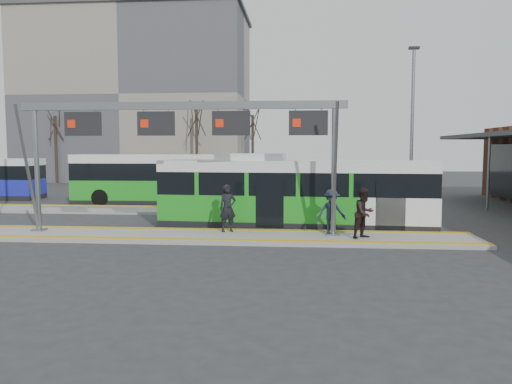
{
  "coord_description": "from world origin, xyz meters",
  "views": [
    {
      "loc": [
        4.2,
        -19.16,
        3.52
      ],
      "look_at": [
        2.24,
        3.0,
        1.57
      ],
      "focal_mm": 35.0,
      "sensor_mm": 36.0,
      "label": 1
    }
  ],
  "objects_px": {
    "passenger_c": "(332,212)",
    "gantry": "(184,129)",
    "passenger_b": "(364,213)",
    "passenger_a": "(228,208)",
    "hero_bus": "(295,194)"
  },
  "relations": [
    {
      "from": "passenger_a",
      "to": "passenger_c",
      "type": "bearing_deg",
      "value": -30.87
    },
    {
      "from": "hero_bus",
      "to": "gantry",
      "type": "bearing_deg",
      "value": -143.34
    },
    {
      "from": "passenger_a",
      "to": "passenger_b",
      "type": "height_order",
      "value": "passenger_a"
    },
    {
      "from": "gantry",
      "to": "hero_bus",
      "type": "xyz_separation_m",
      "value": [
        4.31,
        2.8,
        -2.79
      ]
    },
    {
      "from": "passenger_b",
      "to": "passenger_c",
      "type": "bearing_deg",
      "value": 107.31
    },
    {
      "from": "hero_bus",
      "to": "passenger_c",
      "type": "bearing_deg",
      "value": -57.11
    },
    {
      "from": "gantry",
      "to": "passenger_c",
      "type": "relative_size",
      "value": 7.28
    },
    {
      "from": "passenger_b",
      "to": "hero_bus",
      "type": "bearing_deg",
      "value": 86.58
    },
    {
      "from": "passenger_c",
      "to": "gantry",
      "type": "bearing_deg",
      "value": 163.27
    },
    {
      "from": "passenger_b",
      "to": "gantry",
      "type": "bearing_deg",
      "value": 133.65
    },
    {
      "from": "gantry",
      "to": "passenger_b",
      "type": "relative_size",
      "value": 6.84
    },
    {
      "from": "passenger_a",
      "to": "hero_bus",
      "type": "bearing_deg",
      "value": 14.46
    },
    {
      "from": "passenger_b",
      "to": "passenger_c",
      "type": "relative_size",
      "value": 1.06
    },
    {
      "from": "hero_bus",
      "to": "passenger_a",
      "type": "xyz_separation_m",
      "value": [
        -2.67,
        -2.35,
        -0.4
      ]
    },
    {
      "from": "hero_bus",
      "to": "passenger_a",
      "type": "height_order",
      "value": "hero_bus"
    }
  ]
}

